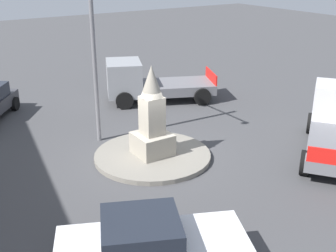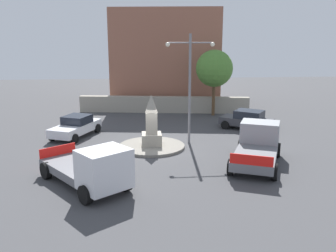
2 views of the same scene
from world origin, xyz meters
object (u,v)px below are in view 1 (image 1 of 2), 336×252
at_px(streetlamp, 93,31).
at_px(truck_grey_parked_left, 146,82).
at_px(car_white_parked_right, 150,246).
at_px(monument, 152,120).

bearing_deg(streetlamp, truck_grey_parked_left, -51.43).
relative_size(streetlamp, truck_grey_parked_left, 1.24).
height_order(streetlamp, truck_grey_parked_left, streetlamp).
xyz_separation_m(streetlamp, car_white_parked_right, (-7.73, 2.29, -3.54)).
bearing_deg(monument, streetlamp, 20.19).
height_order(car_white_parked_right, truck_grey_parked_left, truck_grey_parked_left).
height_order(monument, streetlamp, streetlamp).
bearing_deg(car_white_parked_right, monument, -31.82).
relative_size(streetlamp, car_white_parked_right, 1.52).
bearing_deg(streetlamp, car_white_parked_right, 163.48).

